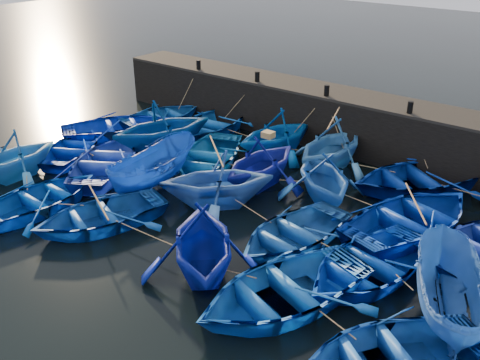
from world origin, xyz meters
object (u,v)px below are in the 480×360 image
Objects in this scene: wooden_crate at (268,135)px; boat_8 at (207,157)px; boat_13 at (74,148)px; boat_20 at (12,155)px; boat_0 at (163,116)px.

boat_8 is at bearing -179.19° from wooden_crate.
boat_13 is 1.10× the size of boat_20.
wooden_crate reaches higher than boat_13.
boat_8 reaches higher than boat_13.
boat_8 is 12.24× the size of wooden_crate.
boat_0 is at bearing 88.62° from boat_20.
boat_8 is 6.36m from boat_13.
boat_20 reaches higher than boat_0.
boat_8 reaches higher than boat_0.
boat_0 is 0.88× the size of boat_8.
boat_0 is 1.18× the size of boat_20.
boat_8 is (5.71, -2.84, 0.07)m from boat_0.
boat_20 reaches higher than boat_13.
wooden_crate reaches higher than boat_8.
boat_0 is 9.56m from wooden_crate.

